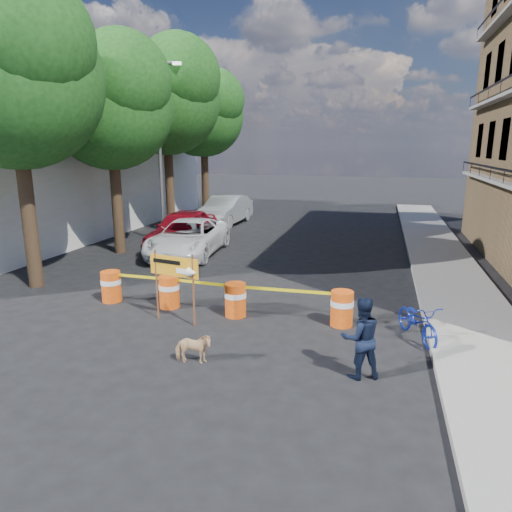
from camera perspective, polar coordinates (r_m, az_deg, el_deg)
The scene contains 19 objects.
ground at distance 11.33m, azimuth -5.38°, elevation -9.40°, with size 120.00×120.00×0.00m, color black.
sidewalk_east at distance 16.52m, azimuth 23.23°, elevation -2.77°, with size 2.40×40.00×0.15m, color gray.
white_building at distance 25.92m, azimuth -25.40°, elevation 9.18°, with size 8.00×22.00×6.00m, color silver.
tree_near at distance 15.85m, azimuth -27.97°, elevation 19.15°, with size 5.46×5.20×9.15m.
tree_mid_a at distance 19.81m, azimuth -17.62°, elevation 17.60°, with size 5.25×5.00×8.68m.
tree_mid_b at distance 24.24m, azimuth -11.06°, elevation 18.80°, with size 5.67×5.40×9.62m.
tree_far at distance 28.78m, azimuth -6.47°, elevation 17.10°, with size 5.04×4.80×8.84m.
streetlamp at distance 21.54m, azimuth -11.80°, elevation 13.21°, with size 1.25×0.18×8.00m.
barrel_far_left at distance 13.89m, azimuth -17.65°, elevation -3.57°, with size 0.58×0.58×0.90m.
barrel_mid_left at distance 12.99m, azimuth -10.79°, elevation -4.33°, with size 0.58×0.58×0.90m.
barrel_mid_right at distance 12.12m, azimuth -2.58°, elevation -5.40°, with size 0.58×0.58×0.90m.
barrel_far_right at distance 11.69m, azimuth 10.68°, elevation -6.37°, with size 0.58×0.58×0.90m.
detour_sign at distance 11.49m, azimuth -9.48°, elevation -2.06°, with size 1.42×0.43×1.85m.
pedestrian at distance 9.15m, azimuth 12.98°, elevation -9.92°, with size 0.79×0.62×1.63m, color black.
bicycle at distance 11.20m, azimuth 19.72°, elevation -5.66°, with size 0.61×0.92×1.75m, color #12269A.
dog at distance 9.71m, azimuth -7.88°, elevation -11.39°, with size 0.36×0.79×0.67m, color #DCB17E.
suv_white at distance 19.03m, azimuth -8.47°, elevation 2.28°, with size 2.42×5.25×1.46m, color white.
sedan_red at distance 20.44m, azimuth -9.15°, elevation 3.34°, with size 1.98×4.92×1.68m, color maroon.
sedan_silver at distance 26.40m, azimuth -3.83°, elevation 5.75°, with size 1.75×5.01×1.65m, color #AEB2B6.
Camera 1 is at (3.73, -9.74, 4.41)m, focal length 32.00 mm.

